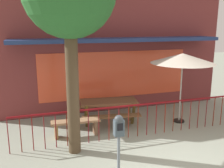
{
  "coord_description": "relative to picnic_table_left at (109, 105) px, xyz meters",
  "views": [
    {
      "loc": [
        -2.93,
        -4.46,
        3.16
      ],
      "look_at": [
        -0.79,
        2.29,
        1.51
      ],
      "focal_mm": 41.27,
      "sensor_mm": 36.0,
      "label": 1
    }
  ],
  "objects": [
    {
      "name": "pub_storefront",
      "position": [
        0.65,
        1.5,
        1.77
      ],
      "size": [
        8.57,
        1.45,
        4.78
      ],
      "color": "#3F181E",
      "rests_on": "ground"
    },
    {
      "name": "patio_umbrella",
      "position": [
        2.26,
        -0.55,
        1.49
      ],
      "size": [
        2.02,
        2.02,
        2.27
      ],
      "color": "black",
      "rests_on": "ground"
    },
    {
      "name": "patio_fence_front",
      "position": [
        0.65,
        -1.2,
        0.05
      ],
      "size": [
        7.22,
        0.04,
        0.97
      ],
      "color": "maroon",
      "rests_on": "ground"
    },
    {
      "name": "picnic_table_left",
      "position": [
        0.0,
        0.0,
        0.0
      ],
      "size": [
        1.97,
        1.59,
        0.79
      ],
      "color": "brown",
      "rests_on": "ground"
    },
    {
      "name": "parking_meter_far",
      "position": [
        -0.84,
        -3.41,
        0.59
      ],
      "size": [
        0.18,
        0.17,
        1.56
      ],
      "color": "slate",
      "rests_on": "ground"
    },
    {
      "name": "patio_bench",
      "position": [
        -1.19,
        -0.64,
        -0.26
      ],
      "size": [
        1.41,
        0.39,
        0.48
      ],
      "color": "#9A7450",
      "rests_on": "ground"
    }
  ]
}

